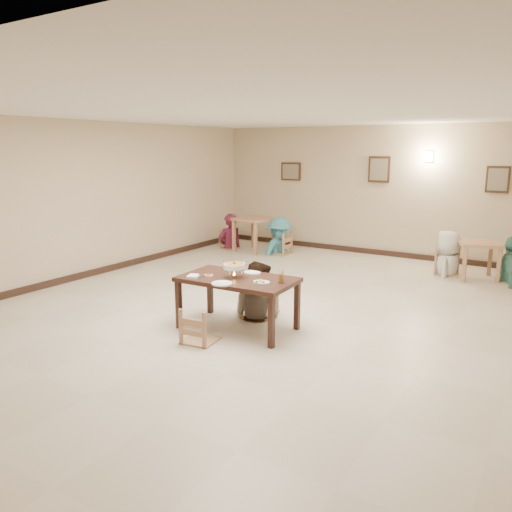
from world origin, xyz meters
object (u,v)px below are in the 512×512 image
Objects in this scene: bg_diner_a at (229,214)px; bg_diner_c at (450,231)px; chair_far at (260,282)px; chair_near at (200,309)px; bg_table_left at (254,224)px; bg_diner_b at (280,217)px; bg_chair_ll at (230,232)px; bg_chair_lr at (280,233)px; drink_glass at (281,277)px; bg_chair_rr at (512,255)px; bg_table_right at (479,249)px; main_table at (238,283)px; curry_warmer at (234,266)px; bg_chair_rl at (448,251)px; main_diner at (257,261)px.

bg_diner_c is (5.18, 0.18, -0.01)m from bg_diner_a.
chair_far is at bearing -27.68° from bg_diner_c.
chair_far is 1.17× the size of chair_near.
bg_diner_b reaches higher than bg_table_left.
bg_chair_ll is 0.86× the size of bg_chair_lr.
bg_chair_rr reaches higher than drink_glass.
bg_chair_ll reaches higher than bg_table_right.
bg_diner_c is (1.80, 4.80, 0.22)m from main_table.
curry_warmer reaches higher than bg_chair_rl.
main_diner is at bearing -27.60° from bg_diner_c.
main_diner is at bearing 147.38° from bg_chair_rl.
main_table is 10.09× the size of drink_glass.
main_diner reaches higher than bg_chair_rl.
chair_near is 0.92× the size of bg_chair_rl.
bg_chair_ll is 0.49× the size of bg_diner_a.
chair_far is 1.04× the size of bg_chair_lr.
bg_diner_a is (-3.35, 3.96, 0.37)m from chair_far.
bg_chair_lr is at bearing 156.47° from bg_diner_b.
bg_diner_a is at bearing 83.22° from bg_chair_rl.
bg_table_right is 5.76m from bg_chair_ll.
bg_chair_lr reaches higher than drink_glass.
chair_far is 4.73m from bg_table_right.
bg_chair_rl reaches higher than drink_glass.
bg_table_right is at bearing 117.93° from bg_diner_a.
bg_chair_lr is 1.43m from bg_diner_a.
bg_table_left is 0.90× the size of bg_chair_rr.
bg_chair_rr is (1.14, -0.03, 0.04)m from bg_chair_rl.
drink_glass is at bearing 29.55° from bg_chair_lr.
chair_far is 0.62× the size of main_diner.
bg_chair_rr reaches higher than chair_near.
bg_chair_rr is (2.98, 4.12, 0.00)m from chair_far.
drink_glass is (0.78, 0.73, 0.37)m from chair_near.
bg_diner_b is 1.00× the size of bg_diner_c.
bg_chair_lr is 4.95m from bg_chair_rr.
bg_chair_lr is 0.96× the size of bg_chair_rr.
bg_chair_rl is at bearing 51.12° from chair_far.
bg_diner_a is 1.38m from bg_diner_b.
curry_warmer is 0.69m from drink_glass.
bg_chair_ll reaches higher than main_table.
bg_diner_a reaches higher than bg_diner_b.
chair_far is at bearing -42.86° from bg_chair_rr.
bg_chair_lr is (-2.01, 4.72, -0.16)m from main_table.
main_diner is 5.24m from bg_chair_ll.
main_diner is 0.95× the size of bg_diner_a.
bg_chair_rr reaches higher than chair_far.
bg_chair_rr is at bearing -71.46° from bg_chair_ll.
curry_warmer is (-0.04, -0.02, 0.24)m from main_table.
bg_table_left is 5.64m from bg_chair_rr.
drink_glass is 0.16× the size of bg_chair_lr.
main_table is 5.13m from bg_chair_rl.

